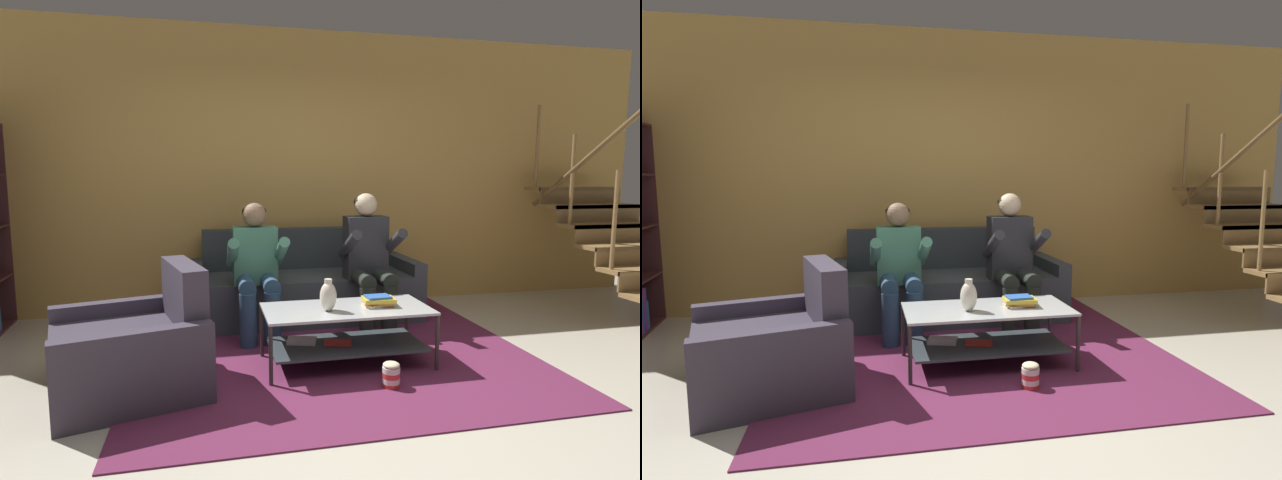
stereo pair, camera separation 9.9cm
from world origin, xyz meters
TOP-DOWN VIEW (x-y plane):
  - ground at (0.00, 0.00)m, footprint 16.80×16.80m
  - back_partition at (0.00, 2.46)m, footprint 8.40×0.12m
  - staircase_run at (3.19, 1.20)m, footprint 1.04×2.01m
  - couch at (0.06, 1.90)m, footprint 2.20×0.87m
  - person_seated_left at (-0.44, 1.38)m, footprint 0.50×0.58m
  - person_seated_right at (0.57, 1.39)m, footprint 0.50×0.58m
  - coffee_table at (0.12, 0.59)m, footprint 1.22×0.58m
  - area_rug at (0.10, 1.12)m, footprint 3.00×3.27m
  - vase at (-0.02, 0.53)m, footprint 0.12×0.12m
  - book_stack at (0.38, 0.58)m, footprint 0.25×0.21m
  - armchair at (-1.33, 0.46)m, footprint 1.10×1.12m
  - popcorn_tub at (0.31, 0.11)m, footprint 0.12×0.12m

SIDE VIEW (x-z plane):
  - ground at x=0.00m, z-range 0.00..0.00m
  - area_rug at x=0.10m, z-range 0.00..0.01m
  - popcorn_tub at x=0.31m, z-range 0.00..0.18m
  - armchair at x=-1.33m, z-range -0.14..0.67m
  - coffee_table at x=0.12m, z-range 0.07..0.50m
  - couch at x=0.06m, z-range -0.14..0.72m
  - book_stack at x=0.38m, z-range 0.43..0.51m
  - vase at x=-0.02m, z-range 0.42..0.66m
  - person_seated_left at x=-0.44m, z-range 0.06..1.22m
  - person_seated_right at x=0.57m, z-range 0.06..1.29m
  - staircase_run at x=3.19m, z-range -0.35..1.85m
  - back_partition at x=0.00m, z-range 0.00..2.90m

